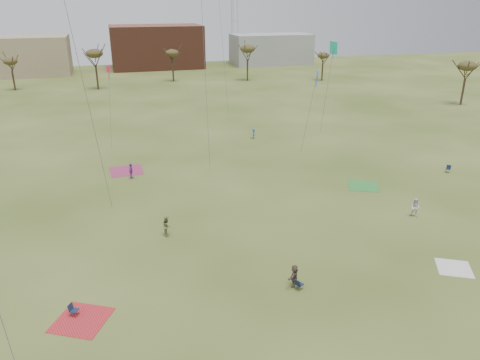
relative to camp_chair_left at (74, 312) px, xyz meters
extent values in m
plane|color=#394A17|center=(13.24, -5.07, -0.26)|extent=(260.00, 260.00, 0.00)
imported|color=olive|center=(7.31, 9.39, 0.63)|extent=(0.71, 0.90, 1.78)
imported|color=brown|center=(15.11, -0.76, 0.59)|extent=(1.39, 1.54, 1.70)
imported|color=purple|center=(5.11, 24.16, 0.66)|extent=(0.70, 1.16, 1.85)
imported|color=silver|center=(30.38, 6.64, 0.69)|extent=(1.14, 1.16, 1.89)
imported|color=#1F5991|center=(23.45, 35.83, 0.49)|extent=(0.95, 1.12, 1.50)
cube|color=red|center=(0.46, -0.61, -0.26)|extent=(4.35, 4.35, 0.03)
cube|color=white|center=(27.87, -1.97, -0.26)|extent=(3.39, 3.39, 0.03)
cube|color=#9C305A|center=(4.65, 26.91, -0.26)|extent=(4.03, 4.03, 0.03)
cube|color=#338C37|center=(29.70, 14.82, -0.26)|extent=(4.30, 4.30, 0.03)
cube|color=#16233D|center=(0.02, -0.01, 0.16)|extent=(0.68, 0.68, 0.04)
cube|color=#16233D|center=(-0.18, 0.10, 0.39)|extent=(0.36, 0.50, 0.44)
cube|color=#15213B|center=(15.31, -1.26, 0.16)|extent=(0.68, 0.68, 0.04)
cube|color=#15213B|center=(15.11, -1.37, 0.39)|extent=(0.35, 0.50, 0.44)
cube|color=#131F36|center=(41.51, 15.89, 0.16)|extent=(0.70, 0.70, 0.04)
cube|color=#131F36|center=(41.69, 16.03, 0.39)|extent=(0.42, 0.47, 0.44)
cylinder|color=#4C4C51|center=(1.69, 14.15, 11.94)|extent=(2.28, 1.16, 22.61)
cone|color=blue|center=(28.31, 25.50, 10.57)|extent=(1.21, 0.09, 1.21)
cube|color=blue|center=(28.31, 25.50, 9.80)|extent=(0.08, 0.08, 1.98)
cylinder|color=#4C4C51|center=(27.39, 25.29, 5.61)|extent=(1.90, 0.48, 9.94)
cylinder|color=#4C4C51|center=(14.23, 24.82, 11.03)|extent=(0.69, 5.87, 20.80)
cone|color=#C9153D|center=(3.82, 38.03, 10.32)|extent=(0.92, 0.07, 0.92)
cube|color=#C9153D|center=(3.82, 38.03, 9.73)|extent=(0.08, 0.08, 1.51)
cylinder|color=#4C4C51|center=(3.50, 35.82, 5.48)|extent=(0.68, 4.46, 9.69)
cube|color=#1BA389|center=(33.73, 32.39, 12.75)|extent=(0.88, 0.88, 1.74)
cube|color=#1BA389|center=(33.73, 32.39, 12.15)|extent=(0.08, 0.08, 1.56)
cylinder|color=#4C4C51|center=(33.32, 32.74, 6.70)|extent=(0.87, 0.74, 12.12)
cylinder|color=#4C4C51|center=(21.79, 48.01, 14.19)|extent=(1.25, 3.32, 27.10)
cylinder|color=#3A2B1E|center=(-16.76, 86.93, 1.90)|extent=(0.40, 0.40, 4.32)
ellipsoid|color=#473D1E|center=(-16.76, 86.93, 6.08)|extent=(3.02, 3.02, 1.58)
cylinder|color=#3A2B1E|center=(1.24, 82.93, 2.44)|extent=(0.40, 0.40, 5.40)
ellipsoid|color=#473D1E|center=(1.24, 82.93, 7.66)|extent=(3.78, 3.78, 1.98)
cylinder|color=#3A2B1E|center=(19.24, 88.93, 2.08)|extent=(0.40, 0.40, 4.68)
ellipsoid|color=#473D1E|center=(19.24, 88.93, 6.60)|extent=(3.28, 3.28, 1.72)
cylinder|color=#3A2B1E|center=(37.24, 84.93, 2.38)|extent=(0.40, 0.40, 5.28)
ellipsoid|color=#473D1E|center=(37.24, 84.93, 7.48)|extent=(3.70, 3.70, 1.94)
cylinder|color=#3A2B1E|center=(55.24, 79.93, 1.84)|extent=(0.40, 0.40, 4.20)
ellipsoid|color=#473D1E|center=(55.24, 79.93, 5.90)|extent=(2.94, 2.94, 1.54)
cylinder|color=#3A2B1E|center=(69.24, 46.93, 2.26)|extent=(0.40, 0.40, 5.04)
ellipsoid|color=#473D1E|center=(69.24, 46.93, 7.13)|extent=(3.53, 3.53, 1.85)
cube|color=#937F60|center=(-21.76, 109.93, 4.74)|extent=(32.00, 14.00, 10.00)
cube|color=brown|center=(18.24, 114.93, 5.74)|extent=(26.00, 16.00, 12.00)
cube|color=gray|center=(53.24, 112.93, 4.24)|extent=(24.00, 12.00, 9.00)
camera|label=1|loc=(3.70, -26.79, 19.14)|focal=34.48mm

